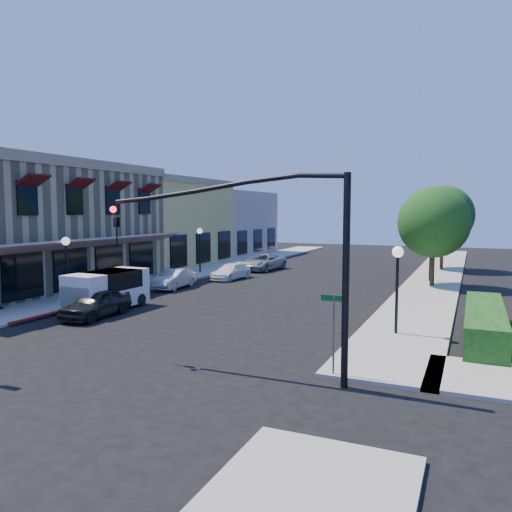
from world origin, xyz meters
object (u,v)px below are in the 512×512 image
at_px(lamppost_right_far, 431,243).
at_px(street_tree_b, 443,215).
at_px(signal_mast_arm, 274,241).
at_px(parked_car_d, 263,262).
at_px(parked_car_a, 96,303).
at_px(street_tree_a, 434,222).
at_px(lamppost_left_far, 200,239).
at_px(parked_car_b, 174,279).
at_px(parked_car_c, 231,272).
at_px(lamppost_right_near, 397,268).
at_px(white_van, 107,288).
at_px(street_name_sign, 334,322).
at_px(lamppost_left_near, 66,253).

bearing_deg(lamppost_right_far, street_tree_b, 87.85).
relative_size(signal_mast_arm, parked_car_d, 1.65).
xyz_separation_m(signal_mast_arm, lamppost_right_far, (2.64, 22.50, -1.35)).
bearing_deg(parked_car_a, parked_car_d, 86.68).
bearing_deg(parked_car_a, street_tree_a, 46.32).
distance_m(street_tree_a, street_tree_b, 10.01).
bearing_deg(signal_mast_arm, lamppost_left_far, 125.00).
xyz_separation_m(signal_mast_arm, parked_car_d, (-10.66, 24.56, -3.41)).
height_order(parked_car_b, parked_car_c, parked_car_b).
xyz_separation_m(lamppost_right_near, parked_car_d, (-13.30, 18.05, -2.06)).
height_order(parked_car_a, parked_car_d, parked_car_d).
distance_m(white_van, parked_car_a, 1.77).
relative_size(street_name_sign, parked_car_d, 0.51).
distance_m(parked_car_a, parked_car_b, 8.86).
relative_size(street_tree_b, signal_mast_arm, 0.88).
relative_size(street_name_sign, parked_car_c, 0.65).
xyz_separation_m(lamppost_left_far, lamppost_right_far, (17.00, 2.00, 0.00)).
bearing_deg(parked_car_a, parked_car_b, 95.78).
distance_m(lamppost_left_far, lamppost_right_far, 17.12).
distance_m(lamppost_right_far, white_van, 21.65).
relative_size(street_tree_b, parked_car_a, 1.80).
bearing_deg(parked_car_b, parked_car_d, 79.08).
distance_m(street_tree_b, parked_car_b, 23.20).
bearing_deg(lamppost_left_near, street_name_sign, -19.93).
bearing_deg(street_tree_a, signal_mast_arm, -98.17).
bearing_deg(lamppost_right_near, lamppost_left_near, 180.00).
bearing_deg(parked_car_c, street_tree_a, 15.42).
bearing_deg(parked_car_c, parked_car_a, -82.94).
relative_size(street_tree_a, lamppost_left_far, 1.82).
xyz_separation_m(parked_car_b, parked_car_c, (1.40, 5.25, -0.06)).
xyz_separation_m(parked_car_a, parked_car_b, (-1.40, 8.75, -0.05)).
height_order(street_tree_b, street_name_sign, street_tree_b).
distance_m(street_name_sign, white_van, 14.08).
bearing_deg(parked_car_d, lamppost_left_far, -126.28).
bearing_deg(signal_mast_arm, street_tree_a, 81.83).
bearing_deg(parked_car_d, signal_mast_arm, -60.43).
distance_m(street_tree_b, street_name_sign, 29.96).
height_order(street_tree_b, signal_mast_arm, street_tree_b).
bearing_deg(lamppost_right_far, lamppost_right_near, -90.00).
bearing_deg(lamppost_right_far, signal_mast_arm, -96.70).
xyz_separation_m(street_name_sign, parked_car_d, (-12.30, 23.85, -1.02)).
distance_m(signal_mast_arm, parked_car_d, 26.99).
distance_m(lamppost_right_near, lamppost_right_far, 16.00).
bearing_deg(lamppost_left_far, street_name_sign, -51.06).
xyz_separation_m(signal_mast_arm, lamppost_left_near, (-14.36, 6.50, -1.35)).
height_order(parked_car_a, parked_car_c, parked_car_a).
bearing_deg(white_van, lamppost_right_far, 49.57).
height_order(street_name_sign, parked_car_d, street_name_sign).
distance_m(street_tree_b, lamppost_left_near, 29.64).
bearing_deg(lamppost_left_near, parked_car_d, 78.42).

